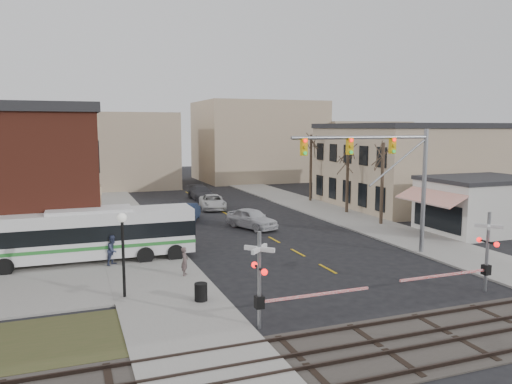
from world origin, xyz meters
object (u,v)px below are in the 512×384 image
transit_bus (90,234)px  trash_bin (201,292)px  rr_crossing_east (480,253)px  car_b (188,212)px  pedestrian_near (185,261)px  traffic_signal_mast (390,167)px  car_d (201,193)px  car_c (213,202)px  pedestrian_far (113,250)px  car_a (252,218)px  rr_crossing_west (269,280)px  street_lamp (123,237)px

transit_bus → trash_bin: size_ratio=14.86×
rr_crossing_east → car_b: size_ratio=1.17×
pedestrian_near → traffic_signal_mast: bearing=-67.0°
car_b → rr_crossing_east: bearing=132.0°
transit_bus → car_d: size_ratio=2.33×
rr_crossing_east → car_c: 29.63m
car_d → pedestrian_far: (-11.65, -24.87, 0.24)m
trash_bin → car_a: size_ratio=0.17×
car_b → pedestrian_far: pedestrian_far is taller
transit_bus → rr_crossing_west: 14.29m
street_lamp → car_d: size_ratio=0.77×
car_b → car_d: car_b is taller
rr_crossing_east → pedestrian_far: bearing=146.1°
traffic_signal_mast → trash_bin: bearing=-163.2°
car_c → car_d: bearing=94.4°
car_a → car_d: 17.25m
rr_crossing_east → pedestrian_near: size_ratio=3.60×
trash_bin → car_d: 33.67m
rr_crossing_west → pedestrian_near: bearing=102.3°
traffic_signal_mast → rr_crossing_east: size_ratio=1.68×
car_d → rr_crossing_east: bearing=-83.3°
car_a → car_c: car_a is taller
pedestrian_near → pedestrian_far: bearing=68.8°
trash_bin → car_d: bearing=75.6°
pedestrian_far → pedestrian_near: bearing=-91.9°
car_d → car_b: bearing=-110.5°
car_c → pedestrian_near: 22.85m
rr_crossing_east → car_a: 19.42m
rr_crossing_west → car_c: 30.06m
transit_bus → car_b: (8.55, 11.46, -0.99)m
street_lamp → car_c: 26.48m
car_c → pedestrian_far: 21.15m
transit_bus → pedestrian_far: size_ratio=6.95×
trash_bin → car_a: bearing=62.1°
pedestrian_far → traffic_signal_mast: bearing=-59.6°
rr_crossing_east → street_lamp: (-16.49, 5.14, 1.05)m
transit_bus → car_b: size_ratio=2.56×
car_d → pedestrian_far: 27.46m
car_c → pedestrian_near: pedestrian_near is taller
transit_bus → trash_bin: (4.44, -9.11, -1.25)m
traffic_signal_mast → pedestrian_near: bearing=178.7°
trash_bin → pedestrian_far: size_ratio=0.47×
rr_crossing_east → car_d: bearing=97.7°
transit_bus → rr_crossing_west: size_ratio=2.19×
car_b → pedestrian_far: bearing=81.2°
transit_bus → street_lamp: street_lamp is taller
rr_crossing_east → car_a: bearing=105.2°
car_d → trash_bin: bearing=-105.4°
car_c → car_d: size_ratio=0.98×
street_lamp → traffic_signal_mast: bearing=7.4°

